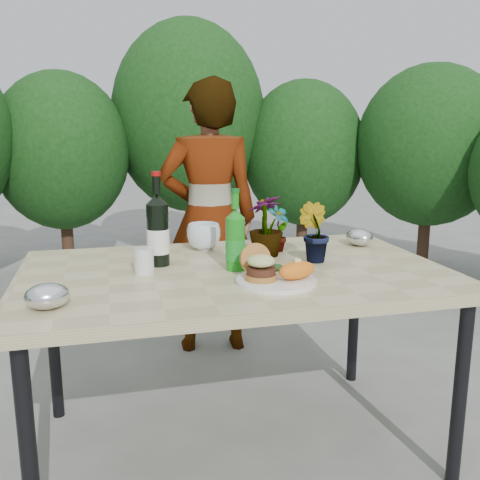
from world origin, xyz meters
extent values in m
plane|color=slate|center=(0.00, 0.00, 0.00)|extent=(80.00, 80.00, 0.00)
cube|color=tan|center=(0.00, 0.00, 0.73)|extent=(1.60, 1.00, 0.04)
cylinder|color=black|center=(-0.72, -0.42, 0.35)|extent=(0.05, 0.05, 0.71)
cylinder|color=black|center=(0.72, -0.42, 0.35)|extent=(0.05, 0.05, 0.71)
cylinder|color=black|center=(-0.72, 0.42, 0.35)|extent=(0.05, 0.05, 0.71)
cylinder|color=black|center=(0.72, 0.42, 0.35)|extent=(0.05, 0.05, 0.71)
cylinder|color=#382316|center=(-0.80, 2.80, 0.21)|extent=(0.10, 0.10, 0.42)
ellipsoid|color=#1C4918|center=(-0.80, 2.80, 1.07)|extent=(1.11, 1.11, 1.31)
cylinder|color=#382316|center=(0.30, 3.00, 0.25)|extent=(0.10, 0.10, 0.50)
ellipsoid|color=#1C4918|center=(0.30, 3.00, 1.35)|extent=(1.37, 1.37, 1.71)
cylinder|color=#382316|center=(1.30, 2.70, 0.19)|extent=(0.10, 0.10, 0.38)
ellipsoid|color=#1C4918|center=(1.30, 2.70, 1.03)|extent=(1.10, 1.10, 1.31)
cylinder|color=#382316|center=(2.20, 2.10, 0.22)|extent=(0.10, 0.10, 0.44)
ellipsoid|color=#1C4918|center=(2.20, 2.10, 1.11)|extent=(1.23, 1.23, 1.35)
cylinder|color=white|center=(0.10, -0.21, 0.76)|extent=(0.28, 0.28, 0.01)
cylinder|color=#B7722D|center=(0.04, -0.21, 0.78)|extent=(0.11, 0.11, 0.02)
cylinder|color=#472314|center=(0.04, -0.21, 0.80)|extent=(0.10, 0.10, 0.02)
ellipsoid|color=beige|center=(0.04, -0.21, 0.83)|extent=(0.10, 0.10, 0.04)
cylinder|color=#B7722D|center=(0.04, -0.14, 0.82)|extent=(0.11, 0.06, 0.11)
ellipsoid|color=orange|center=(0.16, -0.23, 0.80)|extent=(0.17, 0.12, 0.06)
ellipsoid|color=olive|center=(0.10, -0.12, 0.78)|extent=(0.04, 0.04, 0.02)
ellipsoid|color=#193814|center=(0.13, -0.12, 0.78)|extent=(0.06, 0.04, 0.03)
cylinder|color=black|center=(-0.27, 0.13, 0.87)|extent=(0.08, 0.08, 0.24)
cylinder|color=white|center=(-0.27, 0.13, 0.85)|extent=(0.09, 0.09, 0.10)
cone|color=black|center=(-0.27, 0.13, 1.01)|extent=(0.08, 0.08, 0.04)
cylinder|color=black|center=(-0.27, 0.13, 1.06)|extent=(0.03, 0.03, 0.07)
cylinder|color=maroon|center=(-0.27, 0.13, 1.11)|extent=(0.04, 0.04, 0.02)
cylinder|color=#177F17|center=(0.00, -0.01, 0.85)|extent=(0.07, 0.07, 0.20)
cylinder|color=#198C26|center=(0.00, -0.01, 0.83)|extent=(0.07, 0.07, 0.08)
cone|color=#177F17|center=(0.00, -0.01, 0.97)|extent=(0.07, 0.07, 0.03)
cylinder|color=#177F17|center=(0.00, -0.01, 1.01)|extent=(0.03, 0.03, 0.06)
cylinder|color=#0C5919|center=(0.00, -0.01, 1.05)|extent=(0.03, 0.03, 0.01)
cylinder|color=silver|center=(-0.34, 0.03, 0.80)|extent=(0.07, 0.07, 0.09)
imported|color=#26511C|center=(0.25, 0.24, 0.86)|extent=(0.13, 0.12, 0.21)
imported|color=#22571D|center=(0.33, 0.04, 0.87)|extent=(0.16, 0.17, 0.24)
imported|color=#23561D|center=(0.17, 0.17, 0.88)|extent=(0.19, 0.19, 0.26)
imported|color=silver|center=(-0.05, 0.35, 0.81)|extent=(0.17, 0.17, 0.11)
ellipsoid|color=silver|center=(-0.65, -0.30, 0.79)|extent=(0.15, 0.13, 0.08)
ellipsoid|color=silver|center=(0.64, 0.25, 0.79)|extent=(0.15, 0.16, 0.08)
imported|color=#9C6E4E|center=(0.10, 1.01, 0.77)|extent=(0.59, 0.41, 1.54)
camera|label=1|loc=(-0.46, -1.91, 1.29)|focal=40.00mm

